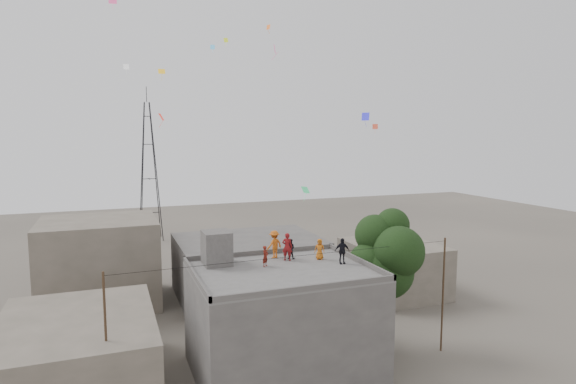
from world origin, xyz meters
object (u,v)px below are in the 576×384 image
at_px(stair_head_box, 217,248).
at_px(person_dark_adult, 342,251).
at_px(person_red_adult, 287,247).
at_px(transmission_tower, 149,171).
at_px(tree, 388,256).

relative_size(stair_head_box, person_dark_adult, 1.28).
distance_m(stair_head_box, person_red_adult, 4.30).
bearing_deg(stair_head_box, transmission_tower, 91.23).
xyz_separation_m(stair_head_box, person_red_adult, (4.24, -0.66, -0.14)).
height_order(stair_head_box, person_dark_adult, stair_head_box).
xyz_separation_m(transmission_tower, person_dark_adult, (7.85, -39.93, -2.19)).
height_order(transmission_tower, person_red_adult, transmission_tower).
xyz_separation_m(stair_head_box, transmission_tower, (-0.80, 37.40, 1.97)).
distance_m(tree, person_red_adult, 6.52).
bearing_deg(transmission_tower, person_dark_adult, -78.87).
bearing_deg(tree, person_red_adult, 168.01).
bearing_deg(transmission_tower, tree, -73.91).
relative_size(transmission_tower, person_red_adult, 11.61).
height_order(stair_head_box, person_red_adult, stair_head_box).
xyz_separation_m(transmission_tower, person_red_adult, (5.04, -38.06, -2.11)).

